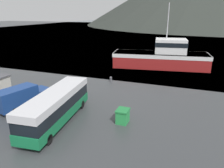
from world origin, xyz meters
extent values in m
plane|color=#383A3D|center=(0.00, 0.00, 0.00)|extent=(400.00, 400.00, 0.00)
plane|color=slate|center=(0.00, 140.03, 0.00)|extent=(240.00, 240.00, 0.00)
cube|color=#146B3D|center=(-1.17, 5.01, 0.93)|extent=(3.68, 10.75, 0.95)
cube|color=black|center=(-1.17, 5.01, 1.95)|extent=(3.61, 10.54, 1.09)
cube|color=silver|center=(-1.17, 5.01, 2.83)|extent=(3.68, 10.75, 0.68)
cube|color=black|center=(-1.77, 10.26, 1.76)|extent=(2.20, 0.31, 1.47)
cylinder|color=black|center=(-2.69, 8.55, 0.45)|extent=(0.40, 0.93, 0.90)
cylinder|color=black|center=(-0.49, 8.80, 0.45)|extent=(0.40, 0.93, 0.90)
cylinder|color=black|center=(-1.85, 1.22, 0.45)|extent=(0.40, 0.93, 0.90)
cylinder|color=black|center=(0.34, 1.47, 0.45)|extent=(0.40, 0.93, 0.90)
cube|color=navy|center=(-7.15, 6.08, 1.39)|extent=(3.03, 4.83, 2.09)
cube|color=navy|center=(-6.40, 9.18, 0.92)|extent=(2.43, 2.34, 1.15)
cube|color=black|center=(-6.62, 8.27, 1.86)|extent=(1.69, 0.47, 0.73)
cylinder|color=black|center=(-7.34, 9.15, 0.35)|extent=(0.38, 0.73, 0.70)
cylinder|color=black|center=(-5.58, 8.72, 0.35)|extent=(0.38, 0.73, 0.70)
cylinder|color=black|center=(-8.27, 5.30, 0.35)|extent=(0.38, 0.73, 0.70)
cylinder|color=black|center=(-6.51, 4.87, 0.35)|extent=(0.38, 0.73, 0.70)
cube|color=maroon|center=(4.73, 31.56, 1.42)|extent=(18.55, 8.41, 2.85)
cube|color=white|center=(4.73, 31.56, 2.49)|extent=(18.73, 8.49, 0.71)
cube|color=white|center=(6.50, 31.84, 4.20)|extent=(6.27, 4.82, 2.71)
cube|color=black|center=(6.50, 31.84, 4.61)|extent=(6.40, 4.95, 0.81)
cylinder|color=#B2B2B7|center=(5.65, 31.70, 8.79)|extent=(0.20, 0.20, 6.48)
cube|color=green|center=(4.91, 7.19, 0.63)|extent=(1.07, 1.28, 1.26)
cube|color=#227D3C|center=(4.91, 7.19, 1.33)|extent=(1.18, 1.41, 0.14)
cylinder|color=#4C4C51|center=(-0.93, 19.19, 0.27)|extent=(0.34, 0.34, 0.55)
sphere|color=#4C4C51|center=(-0.93, 19.19, 0.65)|extent=(0.39, 0.39, 0.39)
camera|label=1|loc=(10.75, -11.29, 10.46)|focal=35.00mm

